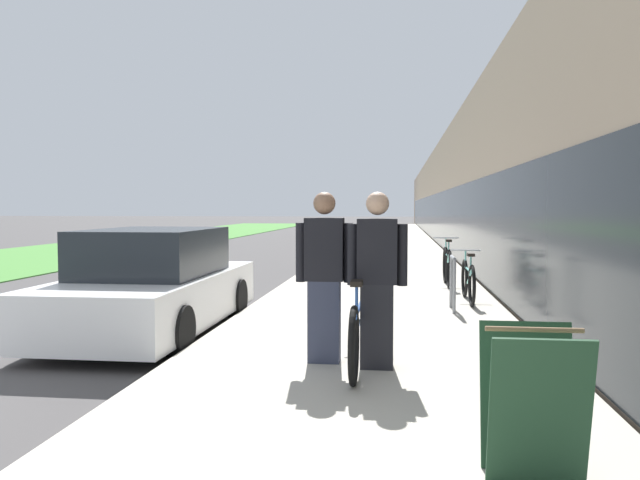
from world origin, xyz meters
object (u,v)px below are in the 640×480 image
object	(u,v)px
cruiser_bike_middle	(447,266)
parked_sedan_curbside	(154,286)
tandem_bicycle	(361,322)
person_bystander	(324,277)
person_rider	(377,280)
sandwich_board_sign	(533,402)
bike_rack_hoop	(453,277)
cruiser_bike_nearest	(468,280)

from	to	relation	value
cruiser_bike_middle	parked_sedan_curbside	world-z (taller)	parked_sedan_curbside
tandem_bicycle	person_bystander	size ratio (longest dim) A/B	1.59
person_rider	parked_sedan_curbside	size ratio (longest dim) A/B	0.40
person_rider	tandem_bicycle	bearing A→B (deg)	117.21
tandem_bicycle	sandwich_board_sign	distance (m)	3.02
cruiser_bike_middle	bike_rack_hoop	bearing A→B (deg)	-92.91
bike_rack_hoop	cruiser_bike_nearest	distance (m)	1.02
bike_rack_hoop	sandwich_board_sign	size ratio (longest dim) A/B	0.94
bike_rack_hoop	cruiser_bike_middle	size ratio (longest dim) A/B	0.49
bike_rack_hoop	sandwich_board_sign	xyz separation A→B (m)	(-0.05, -6.02, -0.06)
bike_rack_hoop	cruiser_bike_nearest	size ratio (longest dim) A/B	0.48
cruiser_bike_nearest	cruiser_bike_middle	distance (m)	2.18
bike_rack_hoop	cruiser_bike_nearest	bearing A→B (deg)	70.42
tandem_bicycle	bike_rack_hoop	size ratio (longest dim) A/B	3.29
cruiser_bike_nearest	cruiser_bike_middle	size ratio (longest dim) A/B	1.03
person_rider	cruiser_bike_middle	world-z (taller)	person_rider
person_bystander	sandwich_board_sign	distance (m)	3.05
sandwich_board_sign	parked_sedan_curbside	xyz separation A→B (m)	(-4.14, 4.47, 0.06)
cruiser_bike_middle	sandwich_board_sign	world-z (taller)	cruiser_bike_middle
tandem_bicycle	person_bystander	bearing A→B (deg)	-154.11
tandem_bicycle	parked_sedan_curbside	xyz separation A→B (m)	(-2.96, 1.70, 0.12)
tandem_bicycle	bike_rack_hoop	world-z (taller)	tandem_bicycle
cruiser_bike_nearest	parked_sedan_curbside	distance (m)	5.18
person_bystander	bike_rack_hoop	xyz separation A→B (m)	(1.60, 3.42, -0.37)
tandem_bicycle	person_rider	bearing A→B (deg)	-62.79
sandwich_board_sign	cruiser_bike_nearest	bearing A→B (deg)	86.76
person_rider	cruiser_bike_middle	distance (m)	6.85
person_rider	sandwich_board_sign	bearing A→B (deg)	-67.61
cruiser_bike_nearest	person_bystander	bearing A→B (deg)	-113.89
cruiser_bike_nearest	sandwich_board_sign	size ratio (longest dim) A/B	1.96
person_rider	bike_rack_hoop	bearing A→B (deg)	73.75
tandem_bicycle	bike_rack_hoop	bearing A→B (deg)	69.16
sandwich_board_sign	parked_sedan_curbside	size ratio (longest dim) A/B	0.21
parked_sedan_curbside	person_rider	bearing A→B (deg)	-33.13
person_bystander	bike_rack_hoop	bearing A→B (deg)	64.95
cruiser_bike_nearest	sandwich_board_sign	xyz separation A→B (m)	(-0.39, -6.97, 0.09)
person_bystander	cruiser_bike_nearest	world-z (taller)	person_bystander
person_rider	bike_rack_hoop	distance (m)	3.77
person_bystander	tandem_bicycle	bearing A→B (deg)	25.89
person_rider	bike_rack_hoop	xyz separation A→B (m)	(1.05, 3.60, -0.37)
tandem_bicycle	sandwich_board_sign	xyz separation A→B (m)	(1.18, -2.78, 0.06)
cruiser_bike_middle	parked_sedan_curbside	size ratio (longest dim) A/B	0.39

